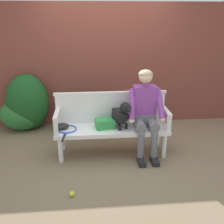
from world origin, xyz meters
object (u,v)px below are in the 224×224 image
(tennis_ball, at_px, (72,194))
(person_seated, at_px, (145,110))
(dog_on_bench, at_px, (121,115))
(garden_bench, at_px, (112,131))
(tennis_racket, at_px, (67,130))
(sports_bag, at_px, (105,123))
(baseball_glove, at_px, (62,126))

(tennis_ball, bearing_deg, person_seated, 42.77)
(person_seated, distance_m, dog_on_bench, 0.37)
(garden_bench, relative_size, tennis_racket, 3.00)
(garden_bench, height_order, sports_bag, sports_bag)
(person_seated, bearing_deg, baseball_glove, 179.34)
(dog_on_bench, distance_m, tennis_ball, 1.35)
(baseball_glove, bearing_deg, dog_on_bench, -15.67)
(dog_on_bench, relative_size, tennis_ball, 6.73)
(garden_bench, distance_m, person_seated, 0.60)
(dog_on_bench, bearing_deg, baseball_glove, 176.96)
(garden_bench, height_order, tennis_ball, garden_bench)
(sports_bag, xyz_separation_m, tennis_ball, (-0.46, -1.01, -0.48))
(dog_on_bench, distance_m, tennis_racket, 0.84)
(garden_bench, height_order, baseball_glove, baseball_glove)
(tennis_racket, xyz_separation_m, baseball_glove, (-0.08, 0.06, 0.04))
(person_seated, bearing_deg, dog_on_bench, -174.92)
(baseball_glove, height_order, sports_bag, sports_bag)
(garden_bench, bearing_deg, tennis_racket, -175.06)
(baseball_glove, bearing_deg, tennis_ball, -92.23)
(dog_on_bench, height_order, sports_bag, dog_on_bench)
(baseball_glove, relative_size, sports_bag, 0.79)
(baseball_glove, bearing_deg, sports_bag, -13.09)
(dog_on_bench, relative_size, tennis_racket, 0.78)
(garden_bench, height_order, tennis_racket, tennis_racket)
(garden_bench, xyz_separation_m, tennis_racket, (-0.68, -0.06, 0.07))
(person_seated, relative_size, tennis_racket, 2.30)
(tennis_racket, relative_size, sports_bag, 2.04)
(person_seated, relative_size, baseball_glove, 5.98)
(garden_bench, relative_size, dog_on_bench, 3.87)
(tennis_racket, bearing_deg, tennis_ball, -83.54)
(garden_bench, xyz_separation_m, sports_bag, (-0.11, -0.01, 0.13))
(person_seated, height_order, dog_on_bench, person_seated)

